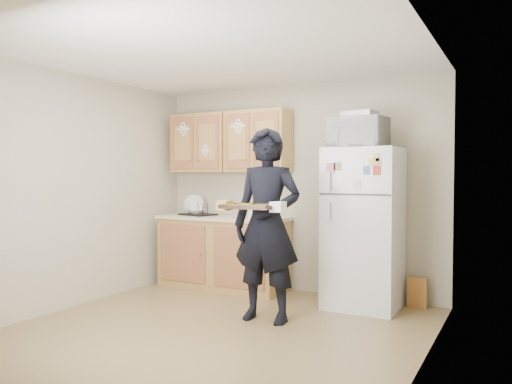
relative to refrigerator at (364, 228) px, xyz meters
The scene contains 22 objects.
floor 1.92m from the refrigerator, 123.60° to the right, with size 3.60×3.60×0.00m, color brown.
ceiling 2.38m from the refrigerator, 123.60° to the right, with size 3.60×3.60×0.00m, color white.
wall_back 1.10m from the refrigerator, 158.72° to the left, with size 3.60×0.04×2.50m, color #AEA58D.
wall_front 3.39m from the refrigerator, 106.39° to the right, with size 3.60×0.04×2.50m, color #AEA58D.
wall_left 3.13m from the refrigerator, 152.53° to the right, with size 0.04×3.60×2.50m, color #AEA58D.
wall_right 1.71m from the refrigerator, 59.27° to the right, with size 0.04×3.60×2.50m, color #AEA58D.
refrigerator is the anchor object (origin of this frame).
base_cabinet 1.85m from the refrigerator, behind, with size 1.60×0.60×0.86m, color brown.
countertop 1.80m from the refrigerator, behind, with size 1.64×0.64×0.04m, color beige.
upper_cab_left 2.41m from the refrigerator, behind, with size 0.80×0.33×0.75m, color brown.
upper_cab_right 1.70m from the refrigerator, behind, with size 0.80×0.33×0.75m, color brown.
cereal_box 0.89m from the refrigerator, 24.99° to the left, with size 0.20×0.07×0.32m, color #C29144.
person 1.16m from the refrigerator, 125.90° to the right, with size 0.68×0.45×1.87m, color black.
baking_tray 1.45m from the refrigerator, 119.25° to the right, with size 0.48×0.35×0.04m, color black.
pizza_front_left 1.57m from the refrigerator, 121.22° to the right, with size 0.16×0.16×0.02m, color orange.
pizza_front_right 1.46m from the refrigerator, 113.73° to the right, with size 0.16×0.16×0.02m, color orange.
pizza_back_left 1.45m from the refrigerator, 124.84° to the right, with size 0.16×0.16×0.02m, color orange.
microwave 1.01m from the refrigerator, 138.14° to the right, with size 0.58×0.39×0.32m, color silver.
foil_pan 1.21m from the refrigerator, 156.84° to the right, with size 0.33×0.23×0.07m, color #B0B0B7.
dish_rack 2.17m from the refrigerator, behind, with size 0.42×0.32×0.17m, color black.
bowl 2.19m from the refrigerator, behind, with size 0.20×0.20×0.05m, color white.
soap_bottle 1.31m from the refrigerator, behind, with size 0.08×0.08×0.18m, color silver.
Camera 1 is at (2.46, -3.78, 1.42)m, focal length 35.00 mm.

